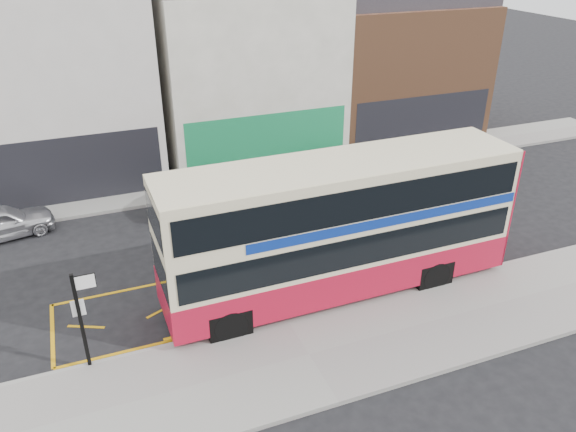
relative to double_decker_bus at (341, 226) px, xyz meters
name	(u,v)px	position (x,y,z in m)	size (l,w,h in m)	color
ground	(281,313)	(-2.36, -0.60, -2.51)	(120.00, 120.00, 0.00)	black
pavement	(309,356)	(-2.36, -2.90, -2.43)	(40.00, 4.00, 0.15)	gray
kerb	(285,318)	(-2.36, -0.98, -2.43)	(40.00, 0.15, 0.15)	gray
far_pavement	(202,184)	(-2.36, 10.40, -2.43)	(50.00, 3.00, 0.15)	gray
road_markings	(265,287)	(-2.36, 1.00, -2.50)	(14.00, 3.40, 0.01)	#D5960B
terrace_left	(60,68)	(-7.86, 14.39, 2.81)	(8.00, 8.01, 11.80)	silver
terrace_green_shop	(242,59)	(1.14, 14.39, 2.56)	(9.00, 8.01, 11.30)	silver
terrace_right	(390,56)	(10.14, 14.39, 2.07)	(9.00, 8.01, 10.30)	brown
double_decker_bus	(341,226)	(0.00, 0.00, 0.00)	(11.96, 2.86, 4.77)	beige
bus_stop_post	(81,312)	(-8.29, -0.99, -0.53)	(0.76, 0.13, 3.05)	black
car_silver	(1,222)	(-11.07, 8.25, -1.83)	(1.61, 3.99, 1.36)	silver
car_grey	(204,191)	(-2.74, 8.05, -1.74)	(1.63, 4.67, 1.54)	#393C40
car_white	(354,164)	(4.92, 8.41, -1.73)	(2.16, 5.32, 1.54)	silver
street_tree_right	(264,94)	(1.44, 11.74, 1.31)	(2.59, 2.59, 5.59)	#2F2315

